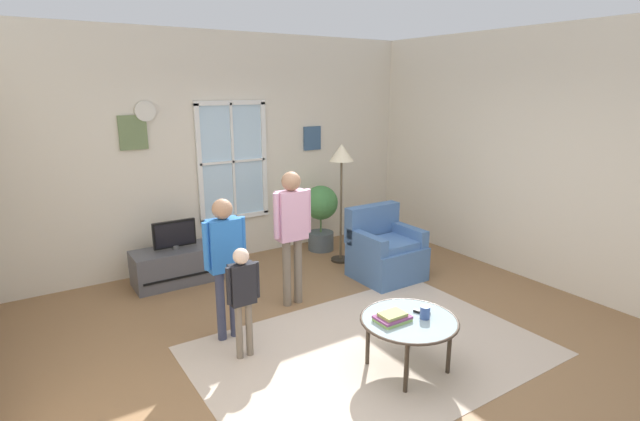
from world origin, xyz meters
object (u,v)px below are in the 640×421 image
object	(u,v)px
person_pink_shirt	(292,223)
person_blue_shirt	(225,253)
television	(174,234)
armchair	(385,252)
cup	(425,312)
book_stack	(392,318)
remote_near_books	(390,314)
remote_near_cup	(422,312)
tv_stand	(177,266)
floor_lamp	(341,164)
coffee_table	(409,322)
potted_plant_by_window	(321,212)
person_black_shirt	(242,290)

from	to	relation	value
person_pink_shirt	person_blue_shirt	bearing A→B (deg)	-160.76
television	person_blue_shirt	xyz separation A→B (m)	(-0.01, -1.59, 0.24)
armchair	cup	size ratio (longest dim) A/B	8.14
book_stack	remote_near_books	world-z (taller)	book_stack
television	remote_near_cup	distance (m)	3.13
tv_stand	armchair	xyz separation A→B (m)	(2.22, -1.23, 0.11)
floor_lamp	person_pink_shirt	bearing A→B (deg)	-146.26
cup	person_blue_shirt	bearing A→B (deg)	130.70
armchair	floor_lamp	size ratio (longest dim) A/B	0.55
coffee_table	person_pink_shirt	bearing A→B (deg)	96.29
coffee_table	book_stack	size ratio (longest dim) A/B	2.95
armchair	floor_lamp	bearing A→B (deg)	99.18
book_stack	potted_plant_by_window	size ratio (longest dim) A/B	0.29
television	armchair	size ratio (longest dim) A/B	0.58
television	coffee_table	world-z (taller)	television
television	floor_lamp	world-z (taller)	floor_lamp
armchair	person_black_shirt	xyz separation A→B (m)	(-2.23, -0.75, 0.30)
person_black_shirt	cup	bearing A→B (deg)	-39.42
book_stack	coffee_table	bearing A→B (deg)	-19.87
coffee_table	book_stack	bearing A→B (deg)	160.13
cup	book_stack	bearing A→B (deg)	156.96
cup	potted_plant_by_window	distance (m)	3.17
person_pink_shirt	floor_lamp	size ratio (longest dim) A/B	0.92
person_blue_shirt	person_pink_shirt	world-z (taller)	person_pink_shirt
television	person_black_shirt	distance (m)	1.98
coffee_table	person_pink_shirt	xyz separation A→B (m)	(-0.18, 1.62, 0.49)
tv_stand	remote_near_cup	distance (m)	3.14
remote_near_books	person_black_shirt	size ratio (longest dim) A/B	0.14
person_pink_shirt	person_black_shirt	world-z (taller)	person_pink_shirt
potted_plant_by_window	floor_lamp	xyz separation A→B (m)	(-0.03, -0.54, 0.76)
tv_stand	potted_plant_by_window	distance (m)	2.15
person_blue_shirt	book_stack	bearing A→B (deg)	-53.84
cup	remote_near_cup	distance (m)	0.10
armchair	cup	world-z (taller)	armchair
armchair	person_black_shirt	distance (m)	2.37
cup	remote_near_books	distance (m)	0.29
coffee_table	potted_plant_by_window	size ratio (longest dim) A/B	0.86
television	potted_plant_by_window	size ratio (longest dim) A/B	0.53
armchair	book_stack	world-z (taller)	armchair
television	remote_near_books	distance (m)	2.93
armchair	coffee_table	size ratio (longest dim) A/B	1.07
person_pink_shirt	person_black_shirt	xyz separation A→B (m)	(-0.89, -0.70, -0.29)
tv_stand	coffee_table	bearing A→B (deg)	-70.04
armchair	potted_plant_by_window	size ratio (longest dim) A/B	0.92
tv_stand	potted_plant_by_window	xyz separation A→B (m)	(2.12, 0.07, 0.35)
armchair	remote_near_books	bearing A→B (deg)	-129.34
remote_near_cup	person_black_shirt	bearing A→B (deg)	143.90
tv_stand	remote_near_books	bearing A→B (deg)	-70.79
coffee_table	potted_plant_by_window	bearing A→B (deg)	70.15
person_blue_shirt	person_pink_shirt	distance (m)	0.93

